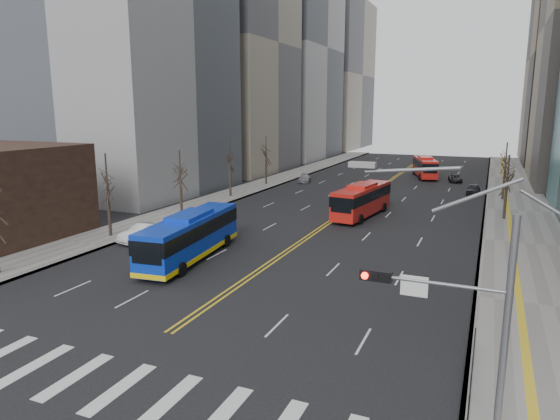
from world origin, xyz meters
name	(u,v)px	position (x,y,z in m)	size (l,w,h in m)	color
ground	(97,382)	(0.00, 0.00, 0.00)	(220.00, 220.00, 0.00)	black
sidewalk_right	(518,211)	(17.50, 45.00, 0.07)	(7.00, 130.00, 0.15)	gray
sidewalk_left	(241,191)	(-16.50, 45.00, 0.07)	(5.00, 130.00, 0.15)	gray
crosswalk	(97,382)	(0.00, 0.00, 0.01)	(26.70, 4.00, 0.01)	silver
centerline	(378,189)	(0.00, 55.00, 0.01)	(0.55, 100.00, 0.01)	gold
office_towers	(403,24)	(0.12, 68.51, 23.92)	(83.00, 134.00, 58.00)	gray
signal_mast	(459,305)	(13.77, 2.00, 4.86)	(5.37, 0.37, 9.39)	gray
pedestrian_railing	(472,365)	(14.30, 6.00, 0.82)	(0.06, 6.06, 1.02)	black
street_trees	(273,167)	(-7.18, 34.55, 4.87)	(35.20, 47.20, 7.60)	black
blue_bus	(190,235)	(-5.94, 16.31, 1.85)	(3.81, 12.30, 3.52)	#0D35CC
red_bus_near	(362,198)	(2.27, 36.04, 1.93)	(3.90, 11.12, 3.46)	red
red_bus_far	(425,166)	(4.49, 69.50, 1.90)	(5.31, 11.01, 3.42)	red
car_white	(143,233)	(-12.50, 19.00, 0.73)	(1.55, 4.46, 1.47)	white
car_dark_mid	(473,189)	(12.50, 55.27, 0.68)	(1.61, 4.00, 1.36)	black
car_silver	(304,178)	(-11.78, 56.79, 0.60)	(1.68, 4.13, 1.20)	gray
car_dark_far	(455,178)	(9.51, 66.03, 0.56)	(1.85, 4.01, 1.11)	black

